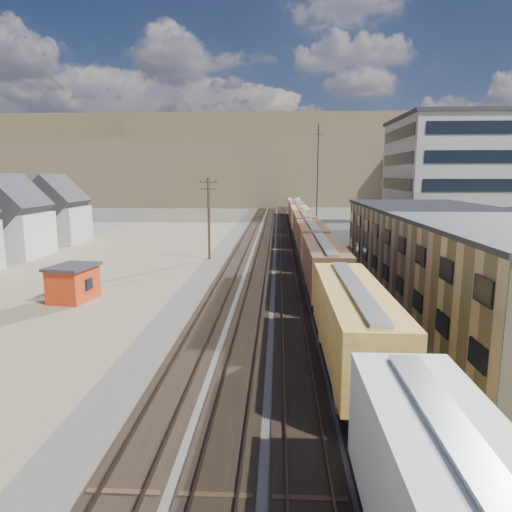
{
  "coord_description": "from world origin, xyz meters",
  "views": [
    {
      "loc": [
        -0.08,
        -12.88,
        10.17
      ],
      "look_at": [
        -2.07,
        27.75,
        3.0
      ],
      "focal_mm": 32.0,
      "sensor_mm": 36.0,
      "label": 1
    }
  ],
  "objects_px": {
    "freight_train": "(307,232)",
    "maintenance_shed": "(73,283)",
    "utility_pole_north": "(209,217)",
    "parked_car_blue": "(507,257)"
  },
  "relations": [
    {
      "from": "freight_train",
      "to": "maintenance_shed",
      "type": "xyz_separation_m",
      "value": [
        -20.66,
        -24.8,
        -1.27
      ]
    },
    {
      "from": "freight_train",
      "to": "maintenance_shed",
      "type": "distance_m",
      "value": 32.3
    },
    {
      "from": "freight_train",
      "to": "utility_pole_north",
      "type": "height_order",
      "value": "utility_pole_north"
    },
    {
      "from": "freight_train",
      "to": "parked_car_blue",
      "type": "xyz_separation_m",
      "value": [
        22.92,
        -6.6,
        -2.03
      ]
    },
    {
      "from": "utility_pole_north",
      "to": "parked_car_blue",
      "type": "relative_size",
      "value": 1.83
    },
    {
      "from": "maintenance_shed",
      "to": "utility_pole_north",
      "type": "bearing_deg",
      "value": 66.47
    },
    {
      "from": "freight_train",
      "to": "utility_pole_north",
      "type": "bearing_deg",
      "value": -155.51
    },
    {
      "from": "freight_train",
      "to": "maintenance_shed",
      "type": "relative_size",
      "value": 26.6
    },
    {
      "from": "freight_train",
      "to": "utility_pole_north",
      "type": "distance_m",
      "value": 13.75
    },
    {
      "from": "utility_pole_north",
      "to": "maintenance_shed",
      "type": "xyz_separation_m",
      "value": [
        -8.36,
        -19.2,
        -3.78
      ]
    }
  ]
}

